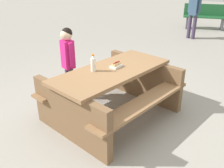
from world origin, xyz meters
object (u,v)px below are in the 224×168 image
child_in_coat (68,55)px  soda_bottle (93,63)px  picnic_table (112,89)px  park_bench_mid (205,16)px  hotdog_tray (116,65)px  bystander_adult (195,5)px

child_in_coat → soda_bottle: bearing=-115.9°
picnic_table → child_in_coat: size_ratio=1.73×
picnic_table → park_bench_mid: bearing=-0.4°
soda_bottle → park_bench_mid: bearing=-2.1°
picnic_table → soda_bottle: 0.49m
picnic_table → child_in_coat: 0.99m
soda_bottle → park_bench_mid: 6.92m
child_in_coat → hotdog_tray: bearing=-94.4°
picnic_table → hotdog_tray: bearing=-5.7°
park_bench_mid → soda_bottle: bearing=177.9°
park_bench_mid → child_in_coat: bearing=171.6°
child_in_coat → bystander_adult: (4.97, -0.88, 0.25)m
hotdog_tray → bystander_adult: 5.04m
child_in_coat → park_bench_mid: bearing=-8.4°
picnic_table → soda_bottle: (-0.17, 0.20, 0.42)m
picnic_table → soda_bottle: soda_bottle is taller
picnic_table → park_bench_mid: 6.73m
child_in_coat → bystander_adult: size_ratio=0.76×
bystander_adult → soda_bottle: bearing=178.3°
park_bench_mid → bystander_adult: (-1.59, 0.09, 0.57)m
soda_bottle → park_bench_mid: soda_bottle is taller
child_in_coat → park_bench_mid: 6.64m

